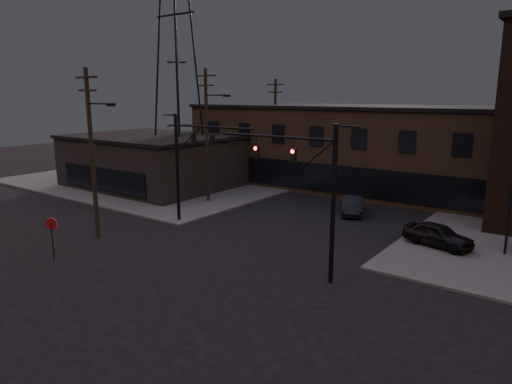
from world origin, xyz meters
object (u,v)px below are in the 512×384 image
traffic_signal_near (313,185)px  parked_car_lot_a (438,235)px  stop_sign (52,228)px  traffic_signal_far (189,157)px  car_crossing (352,205)px

traffic_signal_near → parked_car_lot_a: traffic_signal_near is taller
stop_sign → traffic_signal_far: bearing=82.7°
stop_sign → parked_car_lot_a: (17.39, 15.13, -0.97)m
stop_sign → parked_car_lot_a: bearing=41.0°
traffic_signal_far → car_crossing: bearing=49.9°
traffic_signal_far → stop_sign: bearing=-97.3°
traffic_signal_near → car_crossing: (-3.84, 13.30, -4.22)m
parked_car_lot_a → stop_sign: bearing=145.5°
traffic_signal_near → car_crossing: 14.47m
parked_car_lot_a → car_crossing: size_ratio=0.98×
stop_sign → parked_car_lot_a: stop_sign is taller
stop_sign → car_crossing: stop_sign is taller
car_crossing → parked_car_lot_a: bearing=-55.3°
traffic_signal_near → parked_car_lot_a: bearing=65.0°
traffic_signal_far → car_crossing: size_ratio=1.84×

